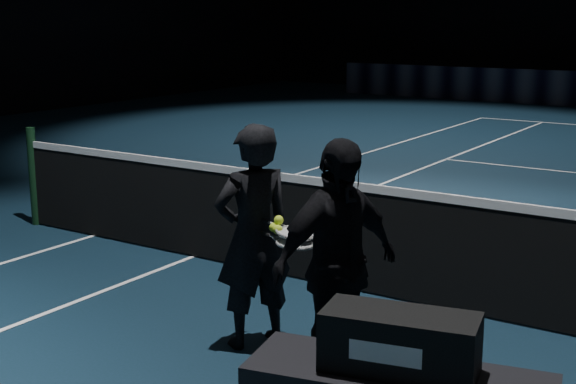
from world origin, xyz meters
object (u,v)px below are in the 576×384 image
at_px(racket_upper, 295,233).
at_px(tennis_balls, 277,226).
at_px(player_a, 253,237).
at_px(player_b, 336,265).
at_px(racket_lower, 295,244).
at_px(racket_bag, 400,342).

height_order(racket_upper, tennis_balls, tennis_balls).
height_order(player_a, player_b, same).
xyz_separation_m(racket_upper, tennis_balls, (-0.15, 0.01, 0.03)).
distance_m(racket_lower, racket_upper, 0.08).
bearing_deg(racket_upper, player_a, -178.29).
height_order(player_a, tennis_balls, player_a).
bearing_deg(player_a, racket_upper, 107.36).
bearing_deg(tennis_balls, racket_lower, -18.48).
bearing_deg(racket_lower, player_a, -180.00).
height_order(player_b, tennis_balls, player_b).
relative_size(racket_bag, tennis_balls, 6.73).
relative_size(player_b, tennis_balls, 13.30).
bearing_deg(racket_bag, racket_upper, 135.07).
height_order(racket_bag, tennis_balls, tennis_balls).
bearing_deg(racket_lower, racket_bag, -14.57).
height_order(racket_bag, player_a, player_a).
distance_m(racket_bag, racket_upper, 1.35).
height_order(racket_lower, tennis_balls, tennis_balls).
distance_m(racket_upper, tennis_balls, 0.15).
distance_m(player_a, racket_upper, 0.41).
bearing_deg(tennis_balls, player_a, 164.12).
bearing_deg(racket_lower, player_b, -0.00).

